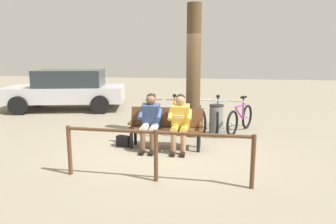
{
  "coord_description": "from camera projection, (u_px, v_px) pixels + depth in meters",
  "views": [
    {
      "loc": [
        -1.17,
        6.2,
        2.02
      ],
      "look_at": [
        0.01,
        -0.43,
        0.75
      ],
      "focal_mm": 32.71,
      "sensor_mm": 36.0,
      "label": 1
    }
  ],
  "objects": [
    {
      "name": "railing_fence",
      "position": [
        156.0,
        146.0,
        4.86
      ],
      "size": [
        3.07,
        0.11,
        0.85
      ],
      "rotation": [
        0.0,
        0.0,
        -0.01
      ],
      "color": "#51331E",
      "rests_on": "ground"
    },
    {
      "name": "bench",
      "position": [
        166.0,
        125.0,
        6.68
      ],
      "size": [
        1.61,
        0.53,
        0.87
      ],
      "rotation": [
        0.0,
        0.0,
        0.03
      ],
      "color": "#51331E",
      "rests_on": "ground"
    },
    {
      "name": "bicycle_silver",
      "position": [
        240.0,
        119.0,
        8.02
      ],
      "size": [
        0.77,
        1.55,
        0.94
      ],
      "rotation": [
        0.0,
        0.0,
        1.14
      ],
      "color": "black",
      "rests_on": "ground"
    },
    {
      "name": "ground_plane",
      "position": [
        165.0,
        150.0,
        6.57
      ],
      "size": [
        40.0,
        40.0,
        0.0
      ],
      "primitive_type": "plane",
      "color": "gray"
    },
    {
      "name": "person_companion",
      "position": [
        150.0,
        119.0,
        6.54
      ],
      "size": [
        0.5,
        0.77,
        1.2
      ],
      "rotation": [
        0.0,
        0.0,
        0.03
      ],
      "color": "#334772",
      "rests_on": "ground"
    },
    {
      "name": "bicycle_blue",
      "position": [
        197.0,
        117.0,
        8.29
      ],
      "size": [
        0.69,
        1.6,
        0.94
      ],
      "rotation": [
        0.0,
        0.0,
        1.92
      ],
      "color": "black",
      "rests_on": "ground"
    },
    {
      "name": "litter_bin",
      "position": [
        216.0,
        120.0,
        7.72
      ],
      "size": [
        0.36,
        0.36,
        0.78
      ],
      "color": "slate",
      "rests_on": "ground"
    },
    {
      "name": "tree_trunk",
      "position": [
        193.0,
        72.0,
        7.42
      ],
      "size": [
        0.35,
        0.35,
        3.21
      ],
      "primitive_type": "cylinder",
      "color": "#4C3823",
      "rests_on": "ground"
    },
    {
      "name": "parked_car",
      "position": [
        67.0,
        89.0,
        11.25
      ],
      "size": [
        4.51,
        2.78,
        1.47
      ],
      "rotation": [
        0.0,
        0.0,
        0.25
      ],
      "color": "silver",
      "rests_on": "ground"
    },
    {
      "name": "bicycle_black",
      "position": [
        175.0,
        116.0,
        8.34
      ],
      "size": [
        0.51,
        1.66,
        0.94
      ],
      "rotation": [
        0.0,
        0.0,
        1.76
      ],
      "color": "black",
      "rests_on": "ground"
    },
    {
      "name": "person_reading",
      "position": [
        180.0,
        120.0,
        6.45
      ],
      "size": [
        0.5,
        0.77,
        1.2
      ],
      "rotation": [
        0.0,
        0.0,
        0.03
      ],
      "color": "gold",
      "rests_on": "ground"
    },
    {
      "name": "bicycle_purple",
      "position": [
        217.0,
        118.0,
        8.16
      ],
      "size": [
        0.48,
        1.68,
        0.94
      ],
      "rotation": [
        0.0,
        0.0,
        1.59
      ],
      "color": "black",
      "rests_on": "ground"
    },
    {
      "name": "handbag",
      "position": [
        123.0,
        141.0,
        6.81
      ],
      "size": [
        0.32,
        0.21,
        0.24
      ],
      "primitive_type": "cube",
      "rotation": [
        0.0,
        0.0,
        -0.23
      ],
      "color": "black",
      "rests_on": "ground"
    },
    {
      "name": "bicycle_red",
      "position": [
        154.0,
        116.0,
        8.36
      ],
      "size": [
        0.52,
        1.66,
        0.94
      ],
      "rotation": [
        0.0,
        0.0,
        1.77
      ],
      "color": "black",
      "rests_on": "ground"
    }
  ]
}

